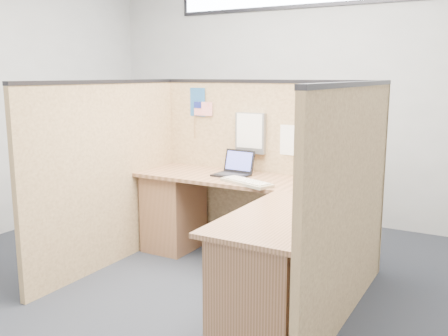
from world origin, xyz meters
The scene contains 13 objects.
floor centered at (0.00, 0.00, 0.00)m, with size 5.00×5.00×0.00m, color #1E212A.
wall_back centered at (0.00, 2.25, 1.40)m, with size 5.00×5.00×0.00m, color #A2A5A8.
cubicle_partitions centered at (0.00, 0.43, 0.77)m, with size 2.06×1.83×1.53m.
l_desk centered at (0.18, 0.29, 0.39)m, with size 1.95×1.75×0.73m.
laptop centered at (-0.16, 0.74, 0.78)m, with size 0.30×0.29×0.21m.
keyboard centered at (0.09, 0.48, 0.74)m, with size 0.48×0.30×0.03m.
mouse centered at (0.71, 0.48, 0.75)m, with size 0.10×0.06×0.04m, color silver.
hand_forearm centered at (0.72, 0.35, 0.76)m, with size 0.10×0.36×0.08m.
blue_poster centered at (-0.68, 0.97, 1.32)m, with size 0.19×0.00×0.26m, color #205696.
american_flag centered at (-0.63, 0.96, 1.25)m, with size 0.20×0.01×0.34m.
file_holder centered at (-0.11, 0.94, 1.07)m, with size 0.28×0.05×0.35m.
paper_left centered at (0.23, 0.97, 1.03)m, with size 0.20×0.00×0.25m, color white.
paper_right centered at (0.52, 0.97, 1.14)m, with size 0.22×0.00×0.28m, color white.
Camera 1 is at (1.81, -2.92, 1.57)m, focal length 40.00 mm.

